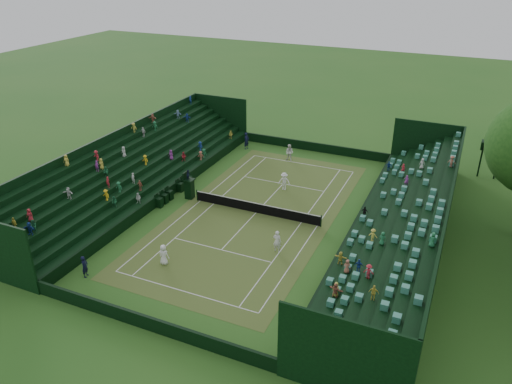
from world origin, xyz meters
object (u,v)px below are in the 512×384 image
Objects in this scene: player_far_west at (290,153)px; player_far_east at (284,181)px; tennis_net at (256,207)px; umpire_chair at (189,186)px; player_near_west at (164,255)px; player_near_east at (277,241)px.

player_far_west reaches higher than player_far_east.
tennis_net is 4.19× the size of umpire_chair.
player_near_west is at bearing -115.40° from player_far_east.
umpire_chair is at bearing 178.79° from tennis_net.
player_near_west is 8.32m from player_near_east.
umpire_chair is (-6.65, 0.14, 0.66)m from tennis_net.
player_near_west is at bearing -85.06° from player_far_west.
player_far_west is at bearing -72.34° from player_near_east.
player_far_east is (0.53, 5.26, 0.34)m from tennis_net.
player_near_east is 10.66m from player_far_east.
player_far_west reaches higher than player_near_west.
player_far_east is at bearing -64.90° from player_far_west.
tennis_net is at bearing -107.90° from player_near_west.
tennis_net is 6.24m from player_near_east.
umpire_chair is 10.54m from player_near_west.
player_near_east is at bearing -63.89° from player_far_west.
umpire_chair is 1.57× the size of player_near_east.
player_near_east reaches higher than player_far_east.
player_near_west is (-2.88, -9.70, 0.26)m from tennis_net.
player_near_west is 15.35m from player_far_east.
player_near_east is 17.90m from player_far_west.
player_near_west is at bearing -106.55° from tennis_net.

